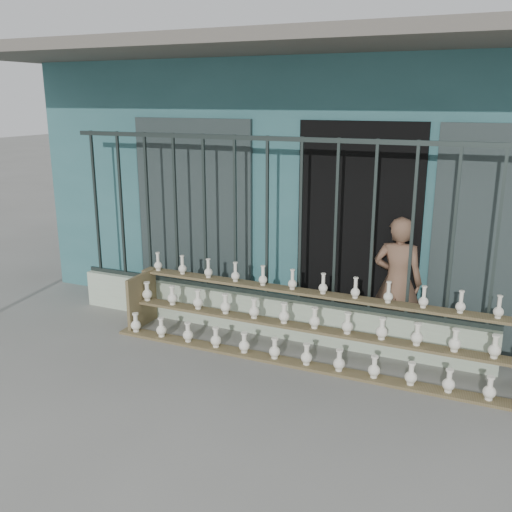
% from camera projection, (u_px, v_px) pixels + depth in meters
% --- Properties ---
extents(ground, '(60.00, 60.00, 0.00)m').
position_uv_depth(ground, '(214.00, 381.00, 5.49)').
color(ground, slate).
extents(workshop_building, '(7.40, 6.60, 3.21)m').
position_uv_depth(workshop_building, '(341.00, 166.00, 8.78)').
color(workshop_building, '#316467').
rests_on(workshop_building, ground).
extents(parapet_wall, '(5.00, 0.20, 0.45)m').
position_uv_depth(parapet_wall, '(267.00, 314.00, 6.57)').
color(parapet_wall, '#B6C9AD').
rests_on(parapet_wall, ground).
extents(security_fence, '(5.00, 0.04, 1.80)m').
position_uv_depth(security_fence, '(267.00, 219.00, 6.27)').
color(security_fence, '#283330').
rests_on(security_fence, parapet_wall).
extents(shelf_rack, '(4.50, 0.68, 0.85)m').
position_uv_depth(shelf_rack, '(314.00, 326.00, 5.89)').
color(shelf_rack, brown).
rests_on(shelf_rack, ground).
extents(elderly_woman, '(0.53, 0.35, 1.44)m').
position_uv_depth(elderly_woman, '(397.00, 282.00, 6.14)').
color(elderly_woman, brown).
rests_on(elderly_woman, ground).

